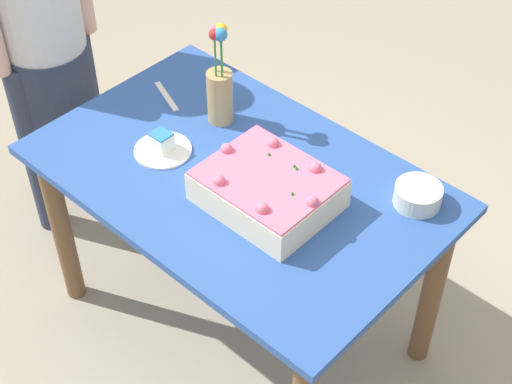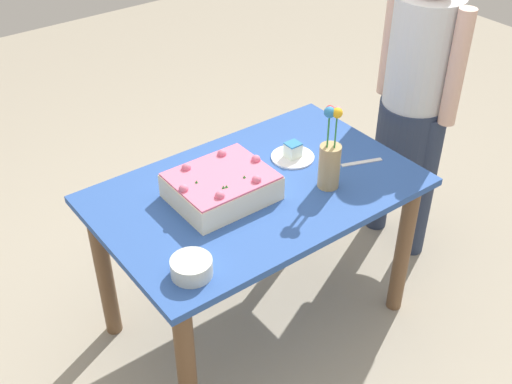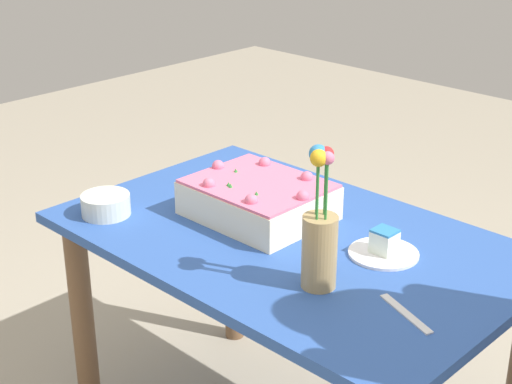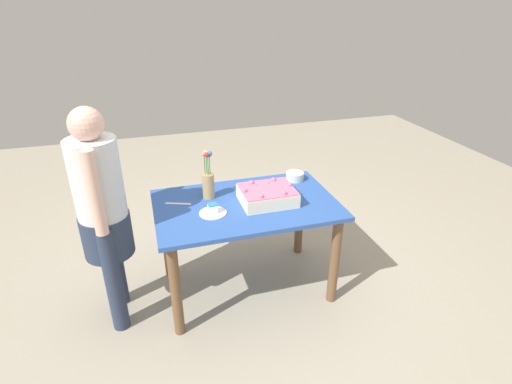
{
  "view_description": "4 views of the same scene",
  "coord_description": "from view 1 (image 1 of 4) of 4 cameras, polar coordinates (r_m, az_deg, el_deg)",
  "views": [
    {
      "loc": [
        1.25,
        -1.27,
        2.34
      ],
      "look_at": [
        0.15,
        -0.08,
        0.81
      ],
      "focal_mm": 55.0,
      "sensor_mm": 36.0,
      "label": 1
    },
    {
      "loc": [
        1.24,
        1.64,
        2.2
      ],
      "look_at": [
        0.03,
        0.04,
        0.75
      ],
      "focal_mm": 45.0,
      "sensor_mm": 36.0,
      "label": 2
    },
    {
      "loc": [
        -1.27,
        1.45,
        1.68
      ],
      "look_at": [
        0.15,
        -0.02,
        0.81
      ],
      "focal_mm": 55.0,
      "sensor_mm": 36.0,
      "label": 3
    },
    {
      "loc": [
        -0.64,
        -2.39,
        2.04
      ],
      "look_at": [
        0.05,
        -0.09,
        0.86
      ],
      "focal_mm": 28.0,
      "sensor_mm": 36.0,
      "label": 4
    }
  ],
  "objects": [
    {
      "name": "serving_plate_with_slice",
      "position": [
        2.49,
        -6.82,
        3.32
      ],
      "size": [
        0.18,
        0.18,
        0.07
      ],
      "color": "white",
      "rests_on": "dining_table"
    },
    {
      "name": "sheet_cake",
      "position": [
        2.27,
        0.86,
        0.23
      ],
      "size": [
        0.37,
        0.31,
        0.13
      ],
      "color": "#FFF1CA",
      "rests_on": "dining_table"
    },
    {
      "name": "dining_table",
      "position": [
        2.49,
        -1.26,
        -0.92
      ],
      "size": [
        1.27,
        0.81,
        0.73
      ],
      "color": "#2F55A5",
      "rests_on": "ground_plane"
    },
    {
      "name": "cake_knife",
      "position": [
        2.72,
        -6.53,
        6.94
      ],
      "size": [
        0.18,
        0.08,
        0.0
      ],
      "primitive_type": "cube",
      "rotation": [
        0.0,
        0.0,
        2.77
      ],
      "color": "silver",
      "rests_on": "dining_table"
    },
    {
      "name": "ground_plane",
      "position": [
        2.94,
        -1.08,
        -9.37
      ],
      "size": [
        8.0,
        8.0,
        0.0
      ],
      "primitive_type": "plane",
      "color": "#A79C88"
    },
    {
      "name": "flower_vase",
      "position": [
        2.53,
        -2.65,
        7.57
      ],
      "size": [
        0.08,
        0.08,
        0.35
      ],
      "color": "tan",
      "rests_on": "dining_table"
    },
    {
      "name": "person_standing",
      "position": [
        2.92,
        -15.34,
        11.13
      ],
      "size": [
        0.31,
        0.45,
        1.49
      ],
      "color": "#2A354E",
      "rests_on": "ground_plane"
    },
    {
      "name": "fruit_bowl",
      "position": [
        2.33,
        11.69,
        -0.24
      ],
      "size": [
        0.14,
        0.14,
        0.06
      ],
      "primitive_type": "cylinder",
      "color": "silver",
      "rests_on": "dining_table"
    }
  ]
}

